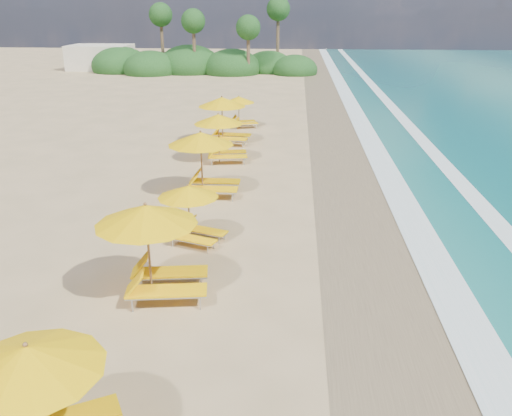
{
  "coord_description": "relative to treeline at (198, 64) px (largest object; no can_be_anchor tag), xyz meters",
  "views": [
    {
      "loc": [
        1.18,
        -16.05,
        7.36
      ],
      "look_at": [
        0.0,
        0.0,
        1.2
      ],
      "focal_mm": 37.58,
      "sensor_mm": 36.0,
      "label": 1
    }
  ],
  "objects": [
    {
      "name": "station_4",
      "position": [
        7.91,
        -45.69,
        0.12
      ],
      "size": [
        2.56,
        2.52,
        2.0
      ],
      "rotation": [
        0.0,
        0.0,
        -0.35
      ],
      "color": "olive",
      "rests_on": "ground"
    },
    {
      "name": "station_7",
      "position": [
        7.3,
        -32.4,
        0.5
      ],
      "size": [
        3.07,
        2.89,
        2.66
      ],
      "rotation": [
        0.0,
        0.0,
        -0.11
      ],
      "color": "olive",
      "rests_on": "ground"
    },
    {
      "name": "station_5",
      "position": [
        7.61,
        -40.98,
        0.51
      ],
      "size": [
        2.88,
        2.65,
        2.69
      ],
      "rotation": [
        0.0,
        0.0,
        0.0
      ],
      "color": "olive",
      "rests_on": "ground"
    },
    {
      "name": "treeline",
      "position": [
        0.0,
        0.0,
        0.0
      ],
      "size": [
        25.8,
        8.8,
        9.74
      ],
      "color": "#163D14",
      "rests_on": "ground"
    },
    {
      "name": "wet_sand",
      "position": [
        13.94,
        -45.51,
        -0.99
      ],
      "size": [
        4.0,
        160.0,
        0.01
      ],
      "primitive_type": "cube",
      "color": "#8C7A54",
      "rests_on": "ground"
    },
    {
      "name": "surf_foam",
      "position": [
        16.64,
        -45.51,
        -0.97
      ],
      "size": [
        4.0,
        160.0,
        0.01
      ],
      "color": "white",
      "rests_on": "ground"
    },
    {
      "name": "ground",
      "position": [
        9.94,
        -45.51,
        -1.0
      ],
      "size": [
        160.0,
        160.0,
        0.0
      ],
      "primitive_type": "plane",
      "color": "tan",
      "rests_on": "ground"
    },
    {
      "name": "station_3",
      "position": [
        7.61,
        -49.15,
        0.51
      ],
      "size": [
        3.14,
        2.98,
        2.68
      ],
      "rotation": [
        0.0,
        0.0,
        0.14
      ],
      "color": "olive",
      "rests_on": "ground"
    },
    {
      "name": "station_2",
      "position": [
        7.19,
        -54.75,
        0.38
      ],
      "size": [
        3.27,
        3.27,
        2.45
      ],
      "rotation": [
        0.0,
        0.0,
        0.5
      ],
      "color": "olive",
      "rests_on": "ground"
    },
    {
      "name": "station_6",
      "position": [
        7.6,
        -36.06,
        0.37
      ],
      "size": [
        2.85,
        2.7,
        2.44
      ],
      "rotation": [
        0.0,
        0.0,
        0.14
      ],
      "color": "olive",
      "rests_on": "ground"
    },
    {
      "name": "station_8",
      "position": [
        7.73,
        -28.15,
        0.13
      ],
      "size": [
        2.55,
        2.49,
        2.02
      ],
      "rotation": [
        0.0,
        0.0,
        0.31
      ],
      "color": "olive",
      "rests_on": "ground"
    },
    {
      "name": "beach_building",
      "position": [
        -12.06,
        2.49,
        0.4
      ],
      "size": [
        7.0,
        5.0,
        2.8
      ],
      "primitive_type": "cube",
      "color": "beige",
      "rests_on": "ground"
    }
  ]
}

